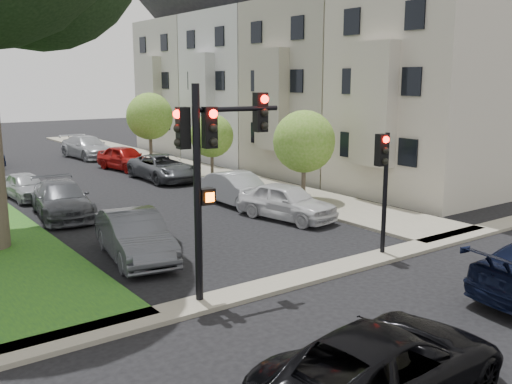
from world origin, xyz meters
TOP-DOWN VIEW (x-y plane):
  - ground at (0.00, 0.00)m, footprint 140.00×140.00m
  - sidewalk_right at (6.75, 24.00)m, footprint 3.50×44.00m
  - sidewalk_cross at (0.00, 2.00)m, footprint 60.00×1.00m
  - house_a at (12.45, 8.00)m, footprint 7.70×7.55m
  - house_b at (12.45, 15.50)m, footprint 7.70×7.55m
  - house_c at (12.45, 23.00)m, footprint 7.70×7.55m
  - house_d at (12.45, 30.50)m, footprint 7.70×7.55m
  - small_tree_a at (6.20, 9.83)m, footprint 2.83×2.83m
  - small_tree_b at (6.20, 17.81)m, footprint 2.46×2.46m
  - small_tree_c at (6.20, 25.73)m, footprint 3.15×3.15m
  - traffic_signal_main at (-3.37, 2.24)m, footprint 2.70×0.70m
  - traffic_signal_secondary at (2.88, 2.19)m, footprint 0.52×0.42m
  - car_cross_near at (-3.43, -3.61)m, footprint 5.29×2.77m
  - car_parked_0 at (3.57, 7.80)m, footprint 2.56×4.60m
  - car_parked_1 at (3.45, 11.13)m, footprint 1.56×4.47m
  - car_parked_2 at (3.69, 18.99)m, footprint 2.43×5.21m
  - car_parked_3 at (3.45, 23.69)m, footprint 2.49×4.69m
  - car_parked_4 at (3.48, 30.46)m, footprint 2.74×5.64m
  - car_parked_5 at (-3.59, 6.56)m, footprint 2.34×4.82m
  - car_parked_6 at (-3.66, 13.62)m, footprint 2.68×5.23m
  - car_parked_7 at (-3.94, 18.13)m, footprint 1.68×3.81m

SIDE VIEW (x-z plane):
  - ground at x=0.00m, z-range 0.00..0.00m
  - sidewalk_right at x=6.75m, z-range 0.00..0.12m
  - sidewalk_cross at x=0.00m, z-range 0.00..0.12m
  - car_parked_7 at x=-3.94m, z-range 0.00..1.27m
  - car_cross_near at x=-3.43m, z-range 0.00..1.42m
  - car_parked_2 at x=3.69m, z-range 0.00..1.44m
  - car_parked_6 at x=-3.66m, z-range 0.00..1.45m
  - car_parked_1 at x=3.45m, z-range 0.00..1.47m
  - car_parked_0 at x=3.57m, z-range 0.00..1.48m
  - car_parked_3 at x=3.45m, z-range 0.00..1.52m
  - car_parked_5 at x=-3.59m, z-range 0.00..1.52m
  - car_parked_4 at x=3.48m, z-range 0.00..1.58m
  - small_tree_b at x=6.20m, z-range 0.61..4.31m
  - traffic_signal_secondary at x=2.88m, z-range 0.79..4.76m
  - small_tree_a at x=6.20m, z-range 0.70..4.95m
  - small_tree_c at x=6.20m, z-range 0.78..5.50m
  - traffic_signal_main at x=-3.37m, z-range 1.04..6.55m
  - house_a at x=12.45m, z-range -1.05..14.92m
  - house_b at x=12.45m, z-range -1.05..14.92m
  - house_c at x=12.45m, z-range -1.05..14.92m
  - house_d at x=12.45m, z-range -1.05..14.92m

